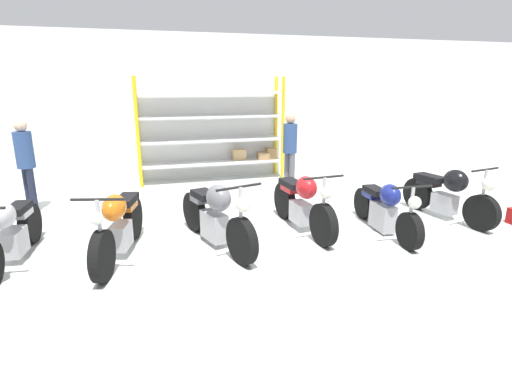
# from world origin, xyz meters

# --- Properties ---
(ground_plane) EXTENTS (30.00, 30.00, 0.00)m
(ground_plane) POSITION_xyz_m (0.00, 0.00, 0.00)
(ground_plane) COLOR silver
(back_wall) EXTENTS (30.00, 0.08, 3.60)m
(back_wall) POSITION_xyz_m (0.00, 4.69, 1.80)
(back_wall) COLOR white
(back_wall) RESTS_ON ground_plane
(shelving_rack) EXTENTS (3.65, 0.63, 2.57)m
(shelving_rack) POSITION_xyz_m (0.09, 4.33, 1.23)
(shelving_rack) COLOR yellow
(shelving_rack) RESTS_ON ground_plane
(motorcycle_silver) EXTENTS (0.57, 2.10, 1.01)m
(motorcycle_silver) POSITION_xyz_m (-3.56, 0.19, 0.44)
(motorcycle_silver) COLOR black
(motorcycle_silver) RESTS_ON ground_plane
(motorcycle_orange) EXTENTS (0.80, 2.09, 1.07)m
(motorcycle_orange) POSITION_xyz_m (-2.12, 0.01, 0.48)
(motorcycle_orange) COLOR black
(motorcycle_orange) RESTS_ON ground_plane
(motorcycle_grey) EXTENTS (0.93, 2.14, 1.10)m
(motorcycle_grey) POSITION_xyz_m (-0.73, 0.02, 0.49)
(motorcycle_grey) COLOR black
(motorcycle_grey) RESTS_ON ground_plane
(motorcycle_red) EXTENTS (0.67, 2.07, 1.08)m
(motorcycle_red) POSITION_xyz_m (0.77, 0.29, 0.48)
(motorcycle_red) COLOR black
(motorcycle_red) RESTS_ON ground_plane
(motorcycle_blue) EXTENTS (0.65, 2.04, 0.97)m
(motorcycle_blue) POSITION_xyz_m (2.06, -0.16, 0.41)
(motorcycle_blue) COLOR black
(motorcycle_blue) RESTS_ON ground_plane
(motorcycle_black) EXTENTS (0.69, 1.97, 1.06)m
(motorcycle_black) POSITION_xyz_m (3.54, 0.12, 0.48)
(motorcycle_black) COLOR black
(motorcycle_black) RESTS_ON ground_plane
(person_browsing) EXTENTS (0.45, 0.45, 1.78)m
(person_browsing) POSITION_xyz_m (-3.87, 2.69, 1.05)
(person_browsing) COLOR #1E2338
(person_browsing) RESTS_ON ground_plane
(person_near_rack) EXTENTS (0.41, 0.41, 1.74)m
(person_near_rack) POSITION_xyz_m (1.56, 3.02, 1.03)
(person_near_rack) COLOR #595960
(person_near_rack) RESTS_ON ground_plane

